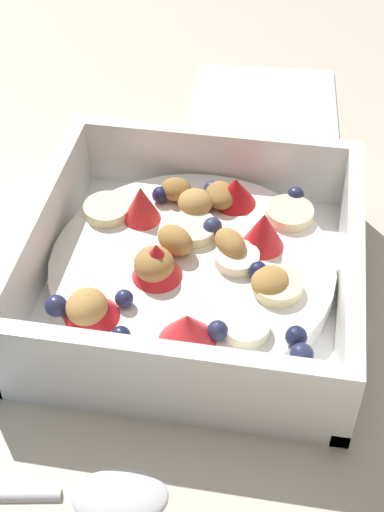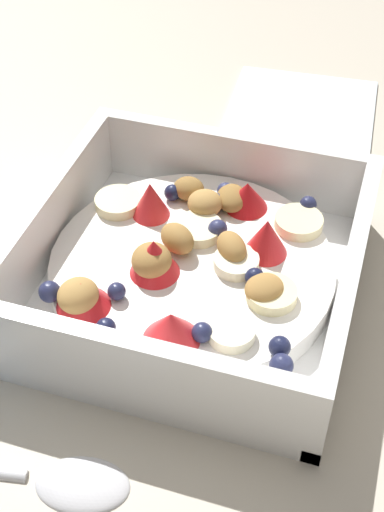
% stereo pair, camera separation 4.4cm
% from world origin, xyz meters
% --- Properties ---
extents(ground_plane, '(2.40, 2.40, 0.00)m').
position_xyz_m(ground_plane, '(0.00, 0.00, 0.00)').
color(ground_plane, beige).
extents(fruit_bowl, '(0.20, 0.20, 0.06)m').
position_xyz_m(fruit_bowl, '(0.02, -0.01, 0.02)').
color(fruit_bowl, white).
rests_on(fruit_bowl, ground).
extents(spoon, '(0.05, 0.17, 0.01)m').
position_xyz_m(spoon, '(-0.13, 0.03, 0.00)').
color(spoon, silver).
rests_on(spoon, ground).
extents(folded_napkin, '(0.13, 0.13, 0.01)m').
position_xyz_m(folded_napkin, '(0.24, -0.04, 0.00)').
color(folded_napkin, silver).
rests_on(folded_napkin, ground).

